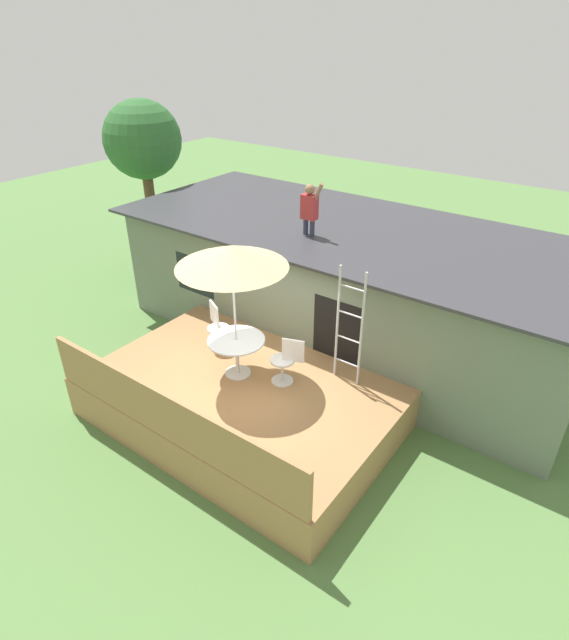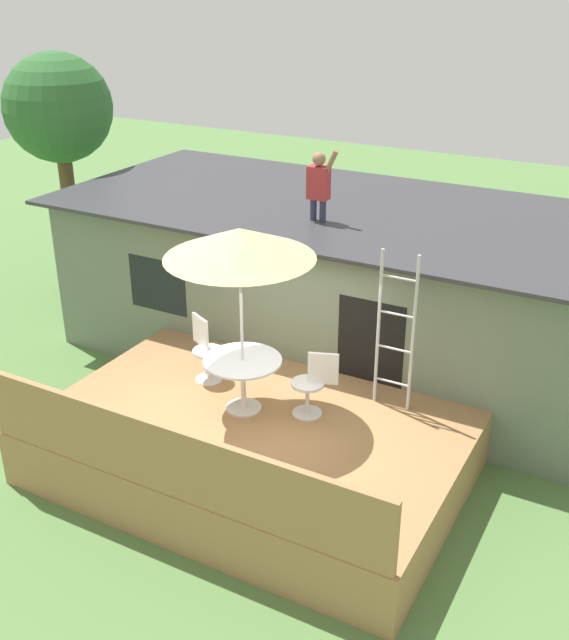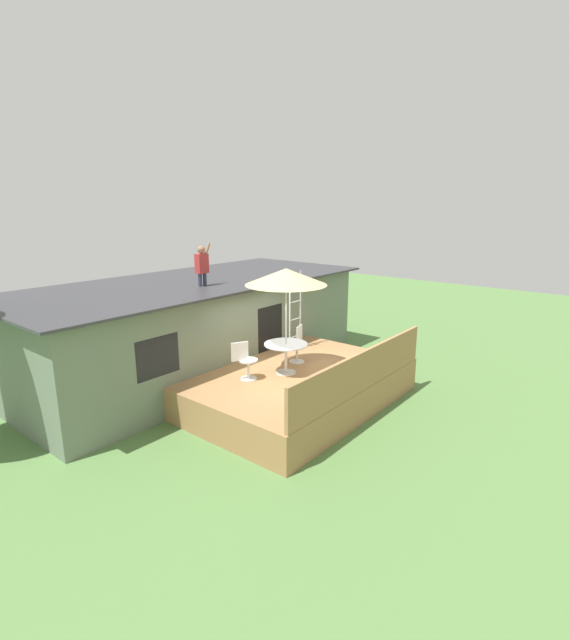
{
  "view_description": "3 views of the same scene",
  "coord_description": "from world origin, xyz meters",
  "views": [
    {
      "loc": [
        5.06,
        -5.71,
        6.43
      ],
      "look_at": [
        0.31,
        0.79,
        1.81
      ],
      "focal_mm": 28.88,
      "sensor_mm": 36.0,
      "label": 1
    },
    {
      "loc": [
        4.44,
        -7.34,
        6.19
      ],
      "look_at": [
        -0.13,
        1.01,
        1.77
      ],
      "focal_mm": 42.57,
      "sensor_mm": 36.0,
      "label": 2
    },
    {
      "loc": [
        -8.45,
        -6.54,
        4.77
      ],
      "look_at": [
        0.47,
        0.72,
        1.88
      ],
      "focal_mm": 26.02,
      "sensor_mm": 36.0,
      "label": 3
    }
  ],
  "objects": [
    {
      "name": "ground_plane",
      "position": [
        0.0,
        0.0,
        0.0
      ],
      "size": [
        40.0,
        40.0,
        0.0
      ],
      "primitive_type": "plane",
      "color": "#567F42"
    },
    {
      "name": "house",
      "position": [
        -0.0,
        3.6,
        1.34
      ],
      "size": [
        10.5,
        4.5,
        2.68
      ],
      "color": "slate",
      "rests_on": "ground"
    },
    {
      "name": "deck",
      "position": [
        0.0,
        0.0,
        0.4
      ],
      "size": [
        5.45,
        3.85,
        0.8
      ],
      "primitive_type": "cube",
      "color": "#A87A4C",
      "rests_on": "ground"
    },
    {
      "name": "deck_railing",
      "position": [
        0.0,
        -1.88,
        1.25
      ],
      "size": [
        5.35,
        0.08,
        0.9
      ],
      "primitive_type": "cube",
      "color": "#A87A4C",
      "rests_on": "deck"
    },
    {
      "name": "patio_table",
      "position": [
        -0.25,
        0.09,
        1.39
      ],
      "size": [
        1.04,
        1.04,
        0.74
      ],
      "color": "silver",
      "rests_on": "deck"
    },
    {
      "name": "patio_umbrella",
      "position": [
        -0.25,
        0.09,
        3.15
      ],
      "size": [
        1.9,
        1.9,
        2.54
      ],
      "color": "silver",
      "rests_on": "deck"
    },
    {
      "name": "step_ladder",
      "position": [
        1.45,
        1.13,
        1.9
      ],
      "size": [
        0.52,
        0.04,
        2.2
      ],
      "color": "silver",
      "rests_on": "deck"
    },
    {
      "name": "person_figure",
      "position": [
        -0.47,
        2.72,
        3.28
      ],
      "size": [
        0.47,
        0.2,
        1.11
      ],
      "color": "#33384C",
      "rests_on": "house"
    },
    {
      "name": "patio_chair_left",
      "position": [
        -1.17,
        0.55,
        1.26
      ],
      "size": [
        0.59,
        0.44,
        0.92
      ],
      "rotation": [
        0.0,
        0.0,
        -0.47
      ],
      "color": "silver",
      "rests_on": "deck"
    },
    {
      "name": "patio_chair_right",
      "position": [
        0.62,
        0.41,
        1.26
      ],
      "size": [
        0.6,
        0.44,
        0.92
      ],
      "rotation": [
        0.0,
        0.0,
        -2.79
      ],
      "color": "silver",
      "rests_on": "deck"
    }
  ]
}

